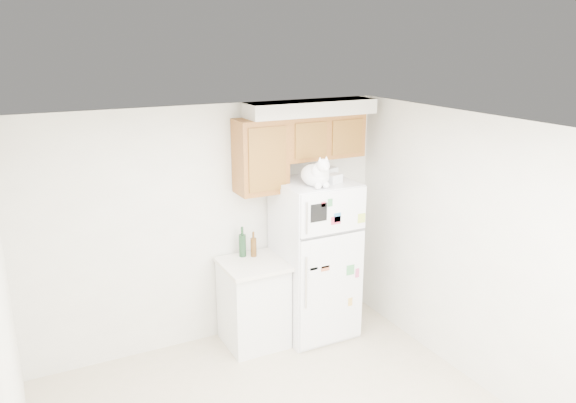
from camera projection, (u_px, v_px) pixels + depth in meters
room_shell at (301, 239)px, 4.20m from camera, size 3.84×4.04×2.52m
refrigerator at (315, 259)px, 5.98m from camera, size 0.76×0.78×1.70m
base_counter at (253, 302)px, 5.85m from camera, size 0.64×0.64×0.92m
cat at (317, 174)px, 5.53m from camera, size 0.32×0.47×0.33m
storage_box_back at (328, 172)px, 5.93m from camera, size 0.21×0.18×0.10m
storage_box_front at (334, 178)px, 5.69m from camera, size 0.17×0.15×0.09m
bottle_green at (242, 242)px, 5.83m from camera, size 0.08×0.08×0.32m
bottle_amber at (253, 244)px, 5.83m from camera, size 0.06×0.06×0.27m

